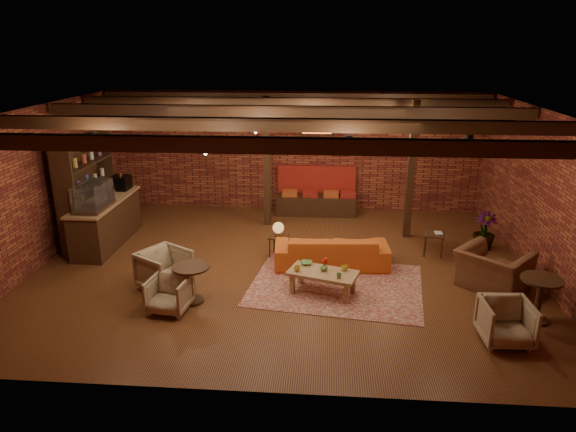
# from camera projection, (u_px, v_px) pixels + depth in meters

# --- Properties ---
(floor) EXTENTS (10.00, 10.00, 0.00)m
(floor) POSITION_uv_depth(u_px,v_px,m) (282.00, 267.00, 10.59)
(floor) COLOR #36170D
(floor) RESTS_ON ground
(ceiling) EXTENTS (10.00, 8.00, 0.02)m
(ceiling) POSITION_uv_depth(u_px,v_px,m) (282.00, 110.00, 9.56)
(ceiling) COLOR black
(ceiling) RESTS_ON wall_back
(wall_back) EXTENTS (10.00, 0.02, 3.20)m
(wall_back) POSITION_uv_depth(u_px,v_px,m) (295.00, 152.00, 13.85)
(wall_back) COLOR maroon
(wall_back) RESTS_ON ground
(wall_front) EXTENTS (10.00, 0.02, 3.20)m
(wall_front) POSITION_uv_depth(u_px,v_px,m) (253.00, 283.00, 6.30)
(wall_front) COLOR maroon
(wall_front) RESTS_ON ground
(wall_left) EXTENTS (0.02, 8.00, 3.20)m
(wall_left) POSITION_uv_depth(u_px,v_px,m) (38.00, 187.00, 10.44)
(wall_left) COLOR maroon
(wall_left) RESTS_ON ground
(wall_right) EXTENTS (0.02, 8.00, 3.20)m
(wall_right) POSITION_uv_depth(u_px,v_px,m) (545.00, 198.00, 9.71)
(wall_right) COLOR maroon
(wall_right) RESTS_ON ground
(ceiling_beams) EXTENTS (9.80, 6.40, 0.22)m
(ceiling_beams) POSITION_uv_depth(u_px,v_px,m) (282.00, 117.00, 9.60)
(ceiling_beams) COLOR black
(ceiling_beams) RESTS_ON ceiling
(ceiling_pipe) EXTENTS (9.60, 0.12, 0.12)m
(ceiling_pipe) POSITION_uv_depth(u_px,v_px,m) (288.00, 117.00, 11.18)
(ceiling_pipe) COLOR black
(ceiling_pipe) RESTS_ON ceiling
(post_left) EXTENTS (0.16, 0.16, 3.20)m
(post_left) POSITION_uv_depth(u_px,v_px,m) (267.00, 163.00, 12.57)
(post_left) COLOR black
(post_left) RESTS_ON ground
(post_right) EXTENTS (0.16, 0.16, 3.20)m
(post_right) POSITION_uv_depth(u_px,v_px,m) (411.00, 171.00, 11.76)
(post_right) COLOR black
(post_right) RESTS_ON ground
(service_counter) EXTENTS (0.80, 2.50, 1.60)m
(service_counter) POSITION_uv_depth(u_px,v_px,m) (105.00, 211.00, 11.57)
(service_counter) COLOR black
(service_counter) RESTS_ON ground
(plant_counter) EXTENTS (0.35, 0.39, 0.30)m
(plant_counter) POSITION_uv_depth(u_px,v_px,m) (111.00, 190.00, 11.62)
(plant_counter) COLOR #337F33
(plant_counter) RESTS_ON service_counter
(shelving_hutch) EXTENTS (0.52, 2.00, 2.40)m
(shelving_hutch) POSITION_uv_depth(u_px,v_px,m) (88.00, 192.00, 11.57)
(shelving_hutch) COLOR black
(shelving_hutch) RESTS_ON ground
(banquette) EXTENTS (2.10, 0.70, 1.00)m
(banquette) POSITION_uv_depth(u_px,v_px,m) (316.00, 196.00, 13.74)
(banquette) COLOR maroon
(banquette) RESTS_ON ground
(service_sign) EXTENTS (0.86, 0.06, 0.30)m
(service_sign) POSITION_uv_depth(u_px,v_px,m) (317.00, 129.00, 12.72)
(service_sign) COLOR #FF5C19
(service_sign) RESTS_ON ceiling
(ceiling_spotlights) EXTENTS (6.40, 4.40, 0.28)m
(ceiling_spotlights) POSITION_uv_depth(u_px,v_px,m) (282.00, 129.00, 9.67)
(ceiling_spotlights) COLOR black
(ceiling_spotlights) RESTS_ON ceiling
(rug) EXTENTS (3.50, 2.85, 0.01)m
(rug) POSITION_uv_depth(u_px,v_px,m) (336.00, 285.00, 9.80)
(rug) COLOR maroon
(rug) RESTS_ON floor
(sofa) EXTENTS (2.38, 1.06, 0.68)m
(sofa) POSITION_uv_depth(u_px,v_px,m) (332.00, 250.00, 10.55)
(sofa) COLOR #BB501A
(sofa) RESTS_ON floor
(coffee_table) EXTENTS (1.37, 0.97, 0.68)m
(coffee_table) POSITION_uv_depth(u_px,v_px,m) (322.00, 274.00, 9.40)
(coffee_table) COLOR brown
(coffee_table) RESTS_ON floor
(side_table_lamp) EXTENTS (0.44, 0.44, 0.77)m
(side_table_lamp) POSITION_uv_depth(u_px,v_px,m) (278.00, 230.00, 10.97)
(side_table_lamp) COLOR black
(side_table_lamp) RESTS_ON floor
(round_table_left) EXTENTS (0.66, 0.66, 0.69)m
(round_table_left) POSITION_uv_depth(u_px,v_px,m) (192.00, 278.00, 9.05)
(round_table_left) COLOR black
(round_table_left) RESTS_ON floor
(armchair_a) EXTENTS (1.07, 1.09, 0.83)m
(armchair_a) POSITION_uv_depth(u_px,v_px,m) (164.00, 268.00, 9.57)
(armchair_a) COLOR beige
(armchair_a) RESTS_ON floor
(armchair_b) EXTENTS (0.73, 0.70, 0.67)m
(armchair_b) POSITION_uv_depth(u_px,v_px,m) (169.00, 293.00, 8.78)
(armchair_b) COLOR beige
(armchair_b) RESTS_ON floor
(armchair_right) EXTENTS (1.38, 1.36, 1.03)m
(armchair_right) POSITION_uv_depth(u_px,v_px,m) (494.00, 263.00, 9.52)
(armchair_right) COLOR brown
(armchair_right) RESTS_ON floor
(side_table_book) EXTENTS (0.53, 0.53, 0.52)m
(side_table_book) POSITION_uv_depth(u_px,v_px,m) (434.00, 235.00, 11.07)
(side_table_book) COLOR black
(side_table_book) RESTS_ON floor
(round_table_right) EXTENTS (0.66, 0.66, 0.78)m
(round_table_right) POSITION_uv_depth(u_px,v_px,m) (540.00, 293.00, 8.39)
(round_table_right) COLOR black
(round_table_right) RESTS_ON floor
(armchair_far) EXTENTS (0.76, 0.71, 0.75)m
(armchair_far) POSITION_uv_depth(u_px,v_px,m) (506.00, 320.00, 7.84)
(armchair_far) COLOR beige
(armchair_far) RESTS_ON floor
(plant_tall) EXTENTS (1.46, 1.46, 2.55)m
(plant_tall) POSITION_uv_depth(u_px,v_px,m) (489.00, 194.00, 11.12)
(plant_tall) COLOR #4C7F4C
(plant_tall) RESTS_ON floor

